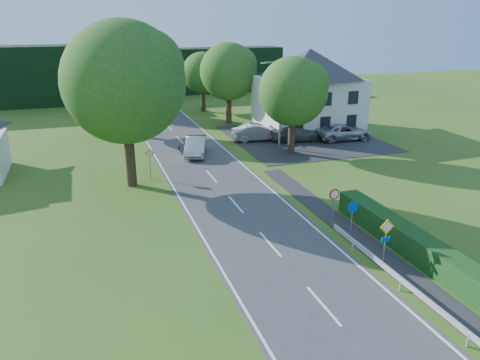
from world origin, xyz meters
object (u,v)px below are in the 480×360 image
object	(u,v)px
parked_car_silver_a	(258,132)
moving_car	(196,146)
parasol	(311,129)
parked_car_grey	(296,133)
parked_car_silver_b	(344,132)
streetlight	(279,101)
motorcycle	(180,148)

from	to	relation	value
parked_car_silver_a	moving_car	bearing A→B (deg)	119.18
moving_car	parasol	distance (m)	12.68
parked_car_grey	parked_car_silver_b	bearing A→B (deg)	-92.48
parked_car_silver_a	parked_car_silver_b	size ratio (longest dim) A/B	0.90
parked_car_grey	parasol	bearing A→B (deg)	-61.70
streetlight	parked_car_silver_a	distance (m)	4.95
moving_car	parked_car_silver_a	bearing A→B (deg)	41.03
motorcycle	parked_car_silver_b	world-z (taller)	parked_car_silver_b
parasol	parked_car_silver_a	bearing A→B (deg)	172.55
motorcycle	parked_car_silver_a	world-z (taller)	parked_car_silver_a
parasol	motorcycle	bearing A→B (deg)	-174.56
streetlight	motorcycle	distance (m)	9.88
streetlight	parked_car_silver_a	world-z (taller)	streetlight
motorcycle	parked_car_silver_a	size ratio (longest dim) A/B	0.36
motorcycle	parked_car_silver_b	xyz separation A→B (m)	(16.45, -0.44, 0.30)
parked_car_silver_b	streetlight	bearing A→B (deg)	99.07
streetlight	moving_car	distance (m)	8.57
streetlight	parasol	world-z (taller)	streetlight
streetlight	motorcycle	world-z (taller)	streetlight
motorcycle	parasol	xyz separation A→B (m)	(13.68, 1.30, 0.40)
streetlight	moving_car	xyz separation A→B (m)	(-7.76, 0.29, -3.62)
moving_car	parked_car_silver_b	bearing A→B (deg)	19.77
streetlight	parked_car_silver_a	size ratio (longest dim) A/B	1.60
moving_car	motorcycle	bearing A→B (deg)	157.91
moving_car	parked_car_silver_a	distance (m)	7.61
streetlight	parked_car_grey	distance (m)	5.02
motorcycle	parked_car_grey	distance (m)	11.76
parked_car_grey	parasol	world-z (taller)	parasol
streetlight	parasol	xyz separation A→B (m)	(4.71, 2.60, -3.55)
streetlight	parked_car_grey	xyz separation A→B (m)	(2.77, 2.00, -3.68)
moving_car	motorcycle	world-z (taller)	moving_car
motorcycle	parked_car_grey	world-z (taller)	parked_car_grey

